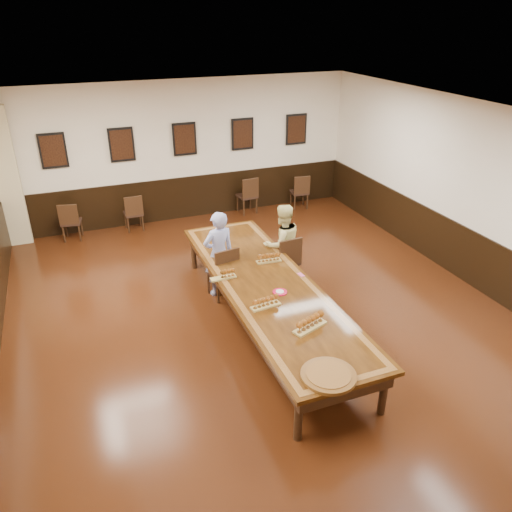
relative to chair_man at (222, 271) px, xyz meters
name	(u,v)px	position (x,y,z in m)	size (l,w,h in m)	color
floor	(267,325)	(0.38, -1.13, -0.49)	(8.00, 10.00, 0.02)	black
ceiling	(270,122)	(0.38, -1.13, 2.73)	(8.00, 10.00, 0.02)	white
wall_back	(185,151)	(0.38, 3.88, 1.12)	(8.00, 0.02, 3.20)	#EDE1C6
wall_right	(482,199)	(4.39, -1.13, 1.12)	(0.02, 10.00, 3.20)	#EDE1C6
chair_man	(222,271)	(0.00, 0.00, 0.00)	(0.45, 0.49, 0.97)	black
chair_woman	(285,259)	(1.20, 0.02, -0.01)	(0.45, 0.49, 0.96)	black
spare_chair_a	(71,221)	(-2.31, 3.50, -0.05)	(0.40, 0.44, 0.86)	black
spare_chair_b	(133,212)	(-0.97, 3.53, -0.06)	(0.40, 0.44, 0.85)	black
spare_chair_c	(247,195)	(1.81, 3.61, -0.03)	(0.43, 0.47, 0.91)	black
spare_chair_d	(299,191)	(3.16, 3.45, -0.05)	(0.41, 0.44, 0.87)	black
person_man	(219,254)	(-0.02, 0.10, 0.29)	(0.56, 0.37, 1.55)	#4C5DBE
person_woman	(282,244)	(1.19, 0.12, 0.26)	(0.74, 0.58, 1.50)	#F2E897
pink_phone	(301,275)	(0.98, -1.06, 0.27)	(0.07, 0.13, 0.01)	#CC4482
curtain	(8,178)	(-3.37, 3.69, 0.97)	(0.45, 0.18, 2.90)	#CABB8B
wainscoting	(268,298)	(0.38, -1.13, 0.02)	(8.00, 10.00, 1.00)	black
conference_table	(268,292)	(0.38, -1.13, 0.13)	(1.40, 5.00, 0.76)	black
posters	(185,139)	(0.38, 3.81, 1.42)	(6.14, 0.04, 0.74)	black
flight_a	(225,274)	(-0.17, -0.72, 0.34)	(0.41, 0.13, 0.15)	olive
flight_b	(269,258)	(0.68, -0.45, 0.34)	(0.43, 0.16, 0.16)	olive
flight_c	(266,302)	(0.10, -1.73, 0.34)	(0.46, 0.19, 0.17)	olive
flight_d	(310,323)	(0.44, -2.43, 0.36)	(0.54, 0.32, 0.19)	olive
red_plate_grp	(280,292)	(0.45, -1.44, 0.28)	(0.22, 0.22, 0.03)	#B20B2F
carved_platter	(329,375)	(0.20, -3.38, 0.29)	(0.83, 0.83, 0.05)	#4F2E0F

